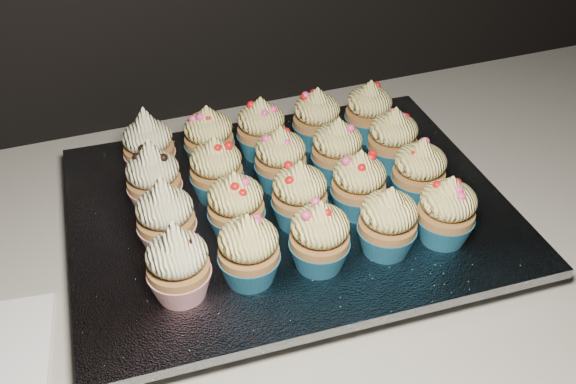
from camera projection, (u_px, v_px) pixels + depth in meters
The scene contains 23 objects.
worktop at pixel (328, 229), 0.80m from camera, with size 2.44×0.64×0.04m, color beige.
baking_tray at pixel (288, 218), 0.77m from camera, with size 0.46×0.35×0.02m, color black.
foil_lining at pixel (288, 207), 0.76m from camera, with size 0.50×0.39×0.01m, color silver.
cupcake_0 at pixel (178, 264), 0.62m from camera, with size 0.06×0.06×0.10m.
cupcake_1 at pixel (249, 250), 0.64m from camera, with size 0.06×0.06×0.08m.
cupcake_2 at pixel (320, 237), 0.65m from camera, with size 0.06×0.06×0.08m.
cupcake_3 at pixel (388, 222), 0.67m from camera, with size 0.06×0.06×0.08m.
cupcake_4 at pixel (446, 211), 0.68m from camera, with size 0.06×0.06×0.08m.
cupcake_5 at pixel (166, 217), 0.67m from camera, with size 0.06×0.06×0.10m.
cupcake_6 at pixel (236, 207), 0.69m from camera, with size 0.06×0.06×0.08m.
cupcake_7 at pixel (300, 195), 0.71m from camera, with size 0.06×0.06×0.08m.
cupcake_8 at pixel (359, 184), 0.72m from camera, with size 0.06×0.06×0.08m.
cupcake_9 at pixel (419, 172), 0.74m from camera, with size 0.06×0.06×0.08m.
cupcake_10 at pixel (154, 179), 0.73m from camera, with size 0.06×0.06×0.10m.
cupcake_11 at pixel (216, 170), 0.75m from camera, with size 0.06×0.06×0.08m.
cupcake_12 at pixel (281, 160), 0.76m from camera, with size 0.06×0.06×0.08m.
cupcake_13 at pixel (337, 151), 0.78m from camera, with size 0.06×0.06×0.08m.
cupcake_14 at pixel (393, 140), 0.80m from camera, with size 0.06×0.06×0.08m.
cupcake_15 at pixel (149, 146), 0.78m from camera, with size 0.06×0.06×0.10m.
cupcake_16 at pixel (209, 138), 0.80m from camera, with size 0.06×0.06×0.08m.
cupcake_17 at pixel (261, 129), 0.82m from camera, with size 0.06×0.06×0.08m.
cupcake_18 at pixel (317, 119), 0.84m from camera, with size 0.06×0.06×0.08m.
cupcake_19 at pixel (369, 112), 0.85m from camera, with size 0.06×0.06×0.08m.
Camera 1 is at (-0.26, 1.14, 1.40)m, focal length 40.00 mm.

